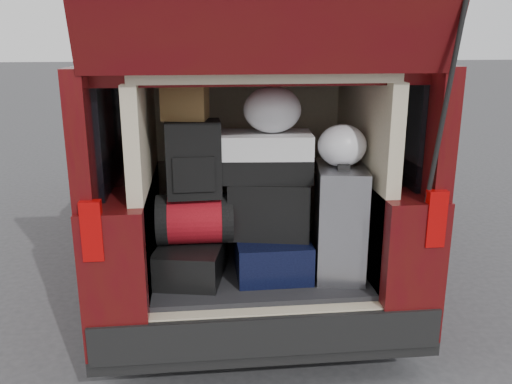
% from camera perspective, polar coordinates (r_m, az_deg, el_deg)
% --- Properties ---
extents(ground, '(80.00, 80.00, 0.00)m').
position_cam_1_polar(ground, '(3.46, 0.54, -17.67)').
color(ground, '#353538').
rests_on(ground, ground).
extents(minivan, '(1.90, 5.35, 2.77)m').
position_cam_1_polar(minivan, '(4.82, -1.97, 4.04)').
color(minivan, black).
rests_on(minivan, ground).
extents(load_floor, '(1.24, 1.05, 0.55)m').
position_cam_1_polar(load_floor, '(3.55, 0.03, -11.51)').
color(load_floor, black).
rests_on(load_floor, ground).
extents(black_hardshell, '(0.46, 0.57, 0.20)m').
position_cam_1_polar(black_hardshell, '(3.24, -6.80, -7.05)').
color(black_hardshell, black).
rests_on(black_hardshell, load_floor).
extents(navy_hardshell, '(0.43, 0.52, 0.23)m').
position_cam_1_polar(navy_hardshell, '(3.28, 1.59, -6.41)').
color(navy_hardshell, black).
rests_on(navy_hardshell, load_floor).
extents(silver_roller, '(0.34, 0.47, 0.65)m').
position_cam_1_polar(silver_roller, '(3.21, 8.80, -3.03)').
color(silver_roller, silver).
rests_on(silver_roller, load_floor).
extents(red_duffel, '(0.44, 0.29, 0.29)m').
position_cam_1_polar(red_duffel, '(3.18, -6.44, -2.84)').
color(red_duffel, maroon).
rests_on(red_duffel, black_hardshell).
extents(black_soft_case, '(0.51, 0.37, 0.34)m').
position_cam_1_polar(black_soft_case, '(3.19, 1.49, -1.70)').
color(black_soft_case, black).
rests_on(black_soft_case, navy_hardshell).
extents(backpack, '(0.31, 0.19, 0.44)m').
position_cam_1_polar(backpack, '(3.06, -6.60, 3.45)').
color(backpack, black).
rests_on(backpack, red_duffel).
extents(twotone_duffel, '(0.63, 0.36, 0.27)m').
position_cam_1_polar(twotone_duffel, '(3.14, 0.28, 3.80)').
color(twotone_duffel, silver).
rests_on(twotone_duffel, black_soft_case).
extents(grocery_sack_lower, '(0.27, 0.24, 0.22)m').
position_cam_1_polar(grocery_sack_lower, '(3.07, -7.48, 9.65)').
color(grocery_sack_lower, brown).
rests_on(grocery_sack_lower, backpack).
extents(plastic_bag_center, '(0.37, 0.35, 0.26)m').
position_cam_1_polar(plastic_bag_center, '(3.10, 1.73, 8.65)').
color(plastic_bag_center, white).
rests_on(plastic_bag_center, twotone_duffel).
extents(plastic_bag_right, '(0.32, 0.31, 0.24)m').
position_cam_1_polar(plastic_bag_right, '(3.11, 9.05, 4.86)').
color(plastic_bag_right, white).
rests_on(plastic_bag_right, silver_roller).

